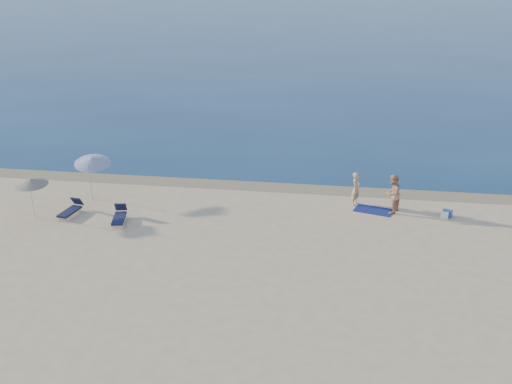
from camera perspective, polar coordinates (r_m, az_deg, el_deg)
sea at (r=112.40m, az=7.53°, el=15.19°), size 240.00×160.00×0.01m
wet_sand_strip at (r=33.45m, az=4.02°, el=0.35°), size 240.00×1.60×0.00m
person_left at (r=31.39m, az=8.89°, el=0.28°), size 0.59×0.70×1.65m
person_right at (r=30.73m, az=12.05°, el=-0.16°), size 1.03×1.13×1.89m
beach_towel at (r=31.13m, az=10.42°, el=-1.61°), size 1.98×1.44×0.03m
white_bag at (r=30.97m, az=16.41°, el=-2.02°), size 0.38×0.35×0.29m
blue_cooler at (r=31.25m, az=16.65°, el=-1.82°), size 0.51×0.43×0.31m
umbrella_near at (r=32.48m, az=-14.36°, el=2.73°), size 2.24×2.26×2.35m
umbrella_far at (r=30.99m, az=-19.36°, el=0.87°), size 1.55×1.56×2.01m
lounger_left at (r=31.31m, az=-16.13°, el=-1.52°), size 0.75×1.61×0.69m
lounger_right at (r=30.02m, az=-12.05°, el=-2.13°), size 0.83×1.67×0.71m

